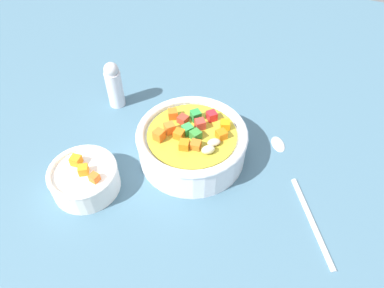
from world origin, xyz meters
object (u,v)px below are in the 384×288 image
object	(u,v)px
soup_bowl_main	(192,143)
spoon	(298,186)
pepper_shaker	(114,85)
side_bowl_small	(85,178)

from	to	relation	value
soup_bowl_main	spoon	size ratio (longest dim) A/B	0.80
pepper_shaker	side_bowl_small	bearing A→B (deg)	16.16
soup_bowl_main	pepper_shaker	bearing A→B (deg)	-111.46
side_bowl_small	pepper_shaker	distance (cm)	19.45
spoon	side_bowl_small	bearing A→B (deg)	81.00
spoon	side_bowl_small	xyz separation A→B (cm)	(11.49, -29.49, 1.81)
soup_bowl_main	spoon	distance (cm)	17.31
soup_bowl_main	side_bowl_small	xyz separation A→B (cm)	(11.57, -12.41, -0.93)
soup_bowl_main	side_bowl_small	distance (cm)	16.99
soup_bowl_main	spoon	world-z (taller)	soup_bowl_main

